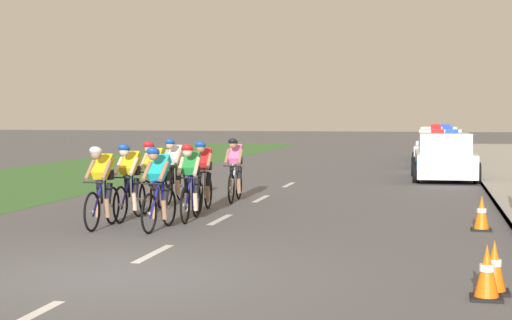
# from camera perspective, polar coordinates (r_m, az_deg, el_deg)

# --- Properties ---
(ground_plane) EXTENTS (160.00, 160.00, 0.00)m
(ground_plane) POSITION_cam_1_polar(r_m,az_deg,el_deg) (10.95, -10.19, -7.99)
(ground_plane) COLOR #56565B
(kerb_edge) EXTENTS (0.16, 60.00, 0.13)m
(kerb_edge) POSITION_cam_1_polar(r_m,az_deg,el_deg) (24.07, 15.78, -1.72)
(kerb_edge) COLOR #9E9E99
(kerb_edge) RESTS_ON ground
(grass_verge) EXTENTS (7.00, 60.00, 0.01)m
(grass_verge) POSITION_cam_1_polar(r_m,az_deg,el_deg) (26.98, -14.98, -1.30)
(grass_verge) COLOR #3D7033
(grass_verge) RESTS_ON ground
(lane_markings_centre) EXTENTS (0.14, 17.60, 0.01)m
(lane_markings_centre) POSITION_cam_1_polar(r_m,az_deg,el_deg) (16.33, -2.51, -4.18)
(lane_markings_centre) COLOR white
(lane_markings_centre) RESTS_ON ground
(cyclist_lead) EXTENTS (0.42, 1.72, 1.56)m
(cyclist_lead) POSITION_cam_1_polar(r_m,az_deg,el_deg) (15.30, -10.73, -1.79)
(cyclist_lead) COLOR black
(cyclist_lead) RESTS_ON ground
(cyclist_second) EXTENTS (0.42, 1.72, 1.56)m
(cyclist_second) POSITION_cam_1_polar(r_m,az_deg,el_deg) (14.89, -6.82, -1.89)
(cyclist_second) COLOR black
(cyclist_second) RESTS_ON ground
(cyclist_third) EXTENTS (0.42, 1.72, 1.56)m
(cyclist_third) POSITION_cam_1_polar(r_m,az_deg,el_deg) (16.34, -8.85, -1.45)
(cyclist_third) COLOR black
(cyclist_third) RESTS_ON ground
(cyclist_fourth) EXTENTS (0.43, 1.72, 1.56)m
(cyclist_fourth) POSITION_cam_1_polar(r_m,az_deg,el_deg) (16.11, -4.60, -1.48)
(cyclist_fourth) COLOR black
(cyclist_fourth) RESTS_ON ground
(cyclist_fifth) EXTENTS (0.42, 1.72, 1.56)m
(cyclist_fifth) POSITION_cam_1_polar(r_m,az_deg,el_deg) (17.67, -7.19, -1.07)
(cyclist_fifth) COLOR black
(cyclist_fifth) RESTS_ON ground
(cyclist_sixth) EXTENTS (0.44, 1.72, 1.56)m
(cyclist_sixth) POSITION_cam_1_polar(r_m,az_deg,el_deg) (17.61, -3.71, -1.07)
(cyclist_sixth) COLOR black
(cyclist_sixth) RESTS_ON ground
(cyclist_seventh) EXTENTS (0.42, 1.72, 1.56)m
(cyclist_seventh) POSITION_cam_1_polar(r_m,az_deg,el_deg) (19.27, -5.77, -0.69)
(cyclist_seventh) COLOR black
(cyclist_seventh) RESTS_ON ground
(cyclist_eighth) EXTENTS (0.43, 1.72, 1.56)m
(cyclist_eighth) POSITION_cam_1_polar(r_m,az_deg,el_deg) (19.54, -1.48, -0.62)
(cyclist_eighth) COLOR black
(cyclist_eighth) RESTS_ON ground
(police_car_nearest) EXTENTS (2.12, 4.46, 1.59)m
(police_car_nearest) POSITION_cam_1_polar(r_m,az_deg,el_deg) (26.54, 13.02, 0.12)
(police_car_nearest) COLOR white
(police_car_nearest) RESTS_ON ground
(police_car_second) EXTENTS (2.22, 4.51, 1.59)m
(police_car_second) POSITION_cam_1_polar(r_m,az_deg,el_deg) (32.70, 12.85, 0.72)
(police_car_second) COLOR silver
(police_car_second) RESTS_ON ground
(police_car_third) EXTENTS (2.27, 4.53, 1.59)m
(police_car_third) POSITION_cam_1_polar(r_m,az_deg,el_deg) (38.11, 12.76, 1.08)
(police_car_third) COLOR white
(police_car_third) RESTS_ON ground
(traffic_cone_near) EXTENTS (0.36, 0.36, 0.64)m
(traffic_cone_near) POSITION_cam_1_polar(r_m,az_deg,el_deg) (10.11, 16.32, -7.23)
(traffic_cone_near) COLOR black
(traffic_cone_near) RESTS_ON ground
(traffic_cone_mid) EXTENTS (0.36, 0.36, 0.64)m
(traffic_cone_mid) POSITION_cam_1_polar(r_m,az_deg,el_deg) (9.76, 15.84, -7.61)
(traffic_cone_mid) COLOR black
(traffic_cone_mid) RESTS_ON ground
(traffic_cone_far) EXTENTS (0.36, 0.36, 0.64)m
(traffic_cone_far) POSITION_cam_1_polar(r_m,az_deg,el_deg) (15.31, 15.50, -3.64)
(traffic_cone_far) COLOR black
(traffic_cone_far) RESTS_ON ground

